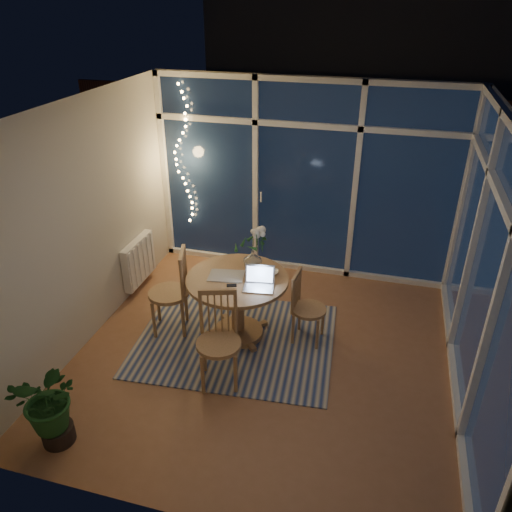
# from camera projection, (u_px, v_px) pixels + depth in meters

# --- Properties ---
(floor) EXTENTS (4.00, 4.00, 0.00)m
(floor) POSITION_uv_depth(u_px,v_px,m) (266.00, 354.00, 5.43)
(floor) COLOR #915E3F
(floor) RESTS_ON ground
(ceiling) EXTENTS (4.00, 4.00, 0.00)m
(ceiling) POSITION_uv_depth(u_px,v_px,m) (270.00, 111.00, 4.19)
(ceiling) COLOR white
(ceiling) RESTS_ON wall_back
(wall_back) EXTENTS (4.00, 0.04, 2.60)m
(wall_back) POSITION_uv_depth(u_px,v_px,m) (305.00, 180.00, 6.50)
(wall_back) COLOR beige
(wall_back) RESTS_ON floor
(wall_front) EXTENTS (4.00, 0.04, 2.60)m
(wall_front) POSITION_uv_depth(u_px,v_px,m) (190.00, 391.00, 3.11)
(wall_front) COLOR beige
(wall_front) RESTS_ON floor
(wall_left) EXTENTS (0.04, 4.00, 2.60)m
(wall_left) POSITION_uv_depth(u_px,v_px,m) (85.00, 225.00, 5.27)
(wall_left) COLOR beige
(wall_left) RESTS_ON floor
(wall_right) EXTENTS (0.04, 4.00, 2.60)m
(wall_right) POSITION_uv_depth(u_px,v_px,m) (490.00, 276.00, 4.34)
(wall_right) COLOR beige
(wall_right) RESTS_ON floor
(window_wall_back) EXTENTS (4.00, 0.10, 2.60)m
(window_wall_back) POSITION_uv_depth(u_px,v_px,m) (305.00, 181.00, 6.47)
(window_wall_back) COLOR white
(window_wall_back) RESTS_ON floor
(window_wall_right) EXTENTS (0.10, 4.00, 2.60)m
(window_wall_right) POSITION_uv_depth(u_px,v_px,m) (485.00, 276.00, 4.35)
(window_wall_right) COLOR white
(window_wall_right) RESTS_ON floor
(radiator) EXTENTS (0.10, 0.70, 0.58)m
(radiator) POSITION_uv_depth(u_px,v_px,m) (139.00, 261.00, 6.45)
(radiator) COLOR white
(radiator) RESTS_ON wall_left
(fairy_lights) EXTENTS (0.24, 0.10, 1.85)m
(fairy_lights) POSITION_uv_depth(u_px,v_px,m) (183.00, 156.00, 6.68)
(fairy_lights) COLOR #FFBF66
(fairy_lights) RESTS_ON window_wall_back
(garden_patio) EXTENTS (12.00, 6.00, 0.10)m
(garden_patio) POSITION_uv_depth(u_px,v_px,m) (356.00, 198.00, 9.58)
(garden_patio) COLOR black
(garden_patio) RESTS_ON ground
(garden_fence) EXTENTS (11.00, 0.08, 1.80)m
(garden_fence) POSITION_uv_depth(u_px,v_px,m) (337.00, 140.00, 9.66)
(garden_fence) COLOR #361B13
(garden_fence) RESTS_ON ground
(neighbour_roof) EXTENTS (7.00, 3.00, 2.20)m
(neighbour_roof) POSITION_uv_depth(u_px,v_px,m) (370.00, 52.00, 11.52)
(neighbour_roof) COLOR #2E3138
(neighbour_roof) RESTS_ON ground
(garden_shrubs) EXTENTS (0.90, 0.90, 0.90)m
(garden_shrubs) POSITION_uv_depth(u_px,v_px,m) (270.00, 197.00, 8.28)
(garden_shrubs) COLOR black
(garden_shrubs) RESTS_ON ground
(rug) EXTENTS (2.30, 1.90, 0.01)m
(rug) POSITION_uv_depth(u_px,v_px,m) (236.00, 339.00, 5.64)
(rug) COLOR #BEB39A
(rug) RESTS_ON floor
(dining_table) EXTENTS (1.19, 1.19, 0.76)m
(dining_table) POSITION_uv_depth(u_px,v_px,m) (238.00, 307.00, 5.55)
(dining_table) COLOR olive
(dining_table) RESTS_ON floor
(chair_left) EXTENTS (0.60, 0.60, 1.03)m
(chair_left) POSITION_uv_depth(u_px,v_px,m) (168.00, 291.00, 5.58)
(chair_left) COLOR olive
(chair_left) RESTS_ON floor
(chair_right) EXTENTS (0.43, 0.43, 0.86)m
(chair_right) POSITION_uv_depth(u_px,v_px,m) (309.00, 308.00, 5.45)
(chair_right) COLOR olive
(chair_right) RESTS_ON floor
(chair_front) EXTENTS (0.58, 0.58, 1.00)m
(chair_front) POSITION_uv_depth(u_px,v_px,m) (219.00, 342.00, 4.81)
(chair_front) COLOR olive
(chair_front) RESTS_ON floor
(laptop) EXTENTS (0.35, 0.31, 0.23)m
(laptop) POSITION_uv_depth(u_px,v_px,m) (259.00, 279.00, 5.13)
(laptop) COLOR silver
(laptop) RESTS_ON dining_table
(flower_vase) EXTENTS (0.22, 0.22, 0.21)m
(flower_vase) POSITION_uv_depth(u_px,v_px,m) (253.00, 260.00, 5.51)
(flower_vase) COLOR white
(flower_vase) RESTS_ON dining_table
(bowl) EXTENTS (0.16, 0.16, 0.04)m
(bowl) POSITION_uv_depth(u_px,v_px,m) (272.00, 272.00, 5.44)
(bowl) COLOR white
(bowl) RESTS_ON dining_table
(newspapers) EXTENTS (0.40, 0.34, 0.01)m
(newspapers) POSITION_uv_depth(u_px,v_px,m) (224.00, 277.00, 5.37)
(newspapers) COLOR silver
(newspapers) RESTS_ON dining_table
(phone) EXTENTS (0.12, 0.08, 0.01)m
(phone) POSITION_uv_depth(u_px,v_px,m) (232.00, 285.00, 5.23)
(phone) COLOR black
(phone) RESTS_ON dining_table
(potted_plant) EXTENTS (0.55, 0.48, 0.76)m
(potted_plant) POSITION_uv_depth(u_px,v_px,m) (52.00, 408.00, 4.22)
(potted_plant) COLOR #1B4C20
(potted_plant) RESTS_ON floor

